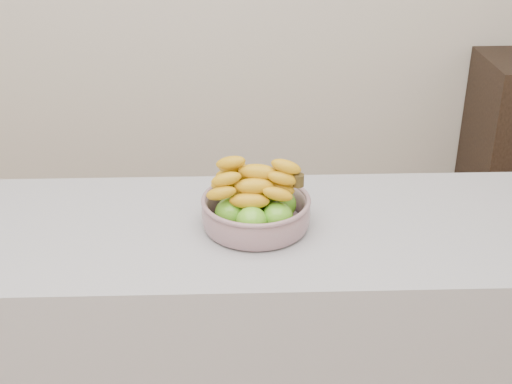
# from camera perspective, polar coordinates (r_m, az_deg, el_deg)

# --- Properties ---
(counter) EXTENTS (2.00, 0.60, 0.90)m
(counter) POSITION_cam_1_polar(r_m,az_deg,el_deg) (2.13, -5.17, -13.34)
(counter) COLOR #A3A3AC
(counter) RESTS_ON ground
(fruit_bowl) EXTENTS (0.28, 0.28, 0.18)m
(fruit_bowl) POSITION_cam_1_polar(r_m,az_deg,el_deg) (1.84, -0.01, -1.24)
(fruit_bowl) COLOR #8894A3
(fruit_bowl) RESTS_ON counter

